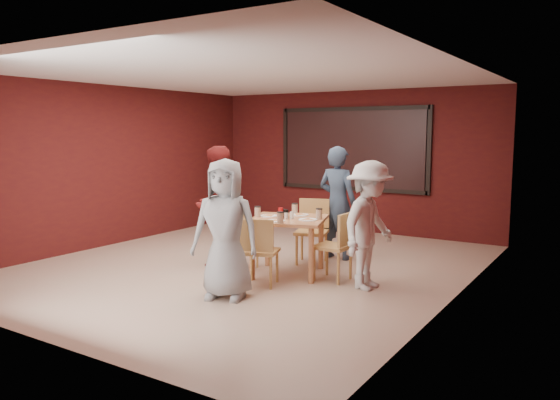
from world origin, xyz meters
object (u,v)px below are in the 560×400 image
Objects in this scene: dining_table at (288,225)px; diner_left at (217,206)px; diner_right at (369,225)px; diner_back at (338,203)px; chair_left at (238,235)px; chair_right at (338,242)px; diner_front at (226,229)px; chair_back at (313,227)px; chair_front at (259,248)px.

dining_table is 0.72× the size of diner_left.
diner_right is (2.42, 0.05, -0.08)m from diner_left.
diner_left is (-1.33, -1.34, 0.01)m from diner_back.
chair_right reaches higher than chair_left.
diner_back reaches higher than chair_right.
dining_table is 1.20m from diner_left.
dining_table reaches higher than chair_left.
diner_front is at bearing -120.01° from chair_right.
chair_back is at bearing 46.74° from chair_left.
diner_back reaches higher than diner_right.
dining_table is 1.33× the size of chair_back.
chair_left is 0.52× the size of diner_right.
dining_table is at bearing 92.11° from diner_left.
diner_back is (0.20, 2.57, 0.05)m from diner_front.
chair_front is 1.08m from chair_right.
chair_left is at bearing 100.15° from diner_left.
chair_left is at bearing -178.44° from dining_table.
chair_back is (-0.08, 1.54, 0.04)m from chair_front.
diner_back is (0.13, 1.97, 0.38)m from chair_front.
chair_back is at bearing 136.90° from chair_right.
chair_left is 0.54m from diner_left.
chair_front is at bearing 64.09° from diner_front.
diner_right is (1.22, 0.68, 0.31)m from chair_front.
chair_right is 0.55× the size of diner_front.
diner_right reaches higher than chair_right.
chair_left is 0.48× the size of diner_left.
chair_right is at bearing 46.95° from chair_front.
chair_back reaches higher than chair_right.
diner_left reaches higher than chair_back.
chair_front is at bearing -87.19° from chair_back.
chair_back is 0.59× the size of diner_right.
diner_right is (0.49, -0.10, 0.29)m from chair_right.
diner_left is (-1.12, -0.91, 0.35)m from chair_back.
dining_table reaches higher than chair_right.
diner_left is at bearing 113.05° from diner_front.
diner_front is 1.03× the size of diner_right.
diner_front is at bearing 39.79° from diner_left.
chair_right is (0.81, -0.76, -0.02)m from chair_back.
dining_table is 1.43× the size of chair_front.
diner_front is 1.67m from diner_left.
chair_front is (0.02, -0.73, -0.19)m from dining_table.
chair_back reaches higher than dining_table.
diner_front is (0.01, -2.15, 0.29)m from chair_back.
chair_front is at bearing -39.15° from chair_left.
diner_back is at bearing 66.14° from diner_front.
diner_back is at bearing 83.12° from dining_table.
chair_right is (0.73, 0.79, 0.02)m from chair_front.
dining_table is at bearing -175.57° from chair_right.
dining_table is 1.25m from diner_right.
dining_table is at bearing 1.56° from chair_left.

